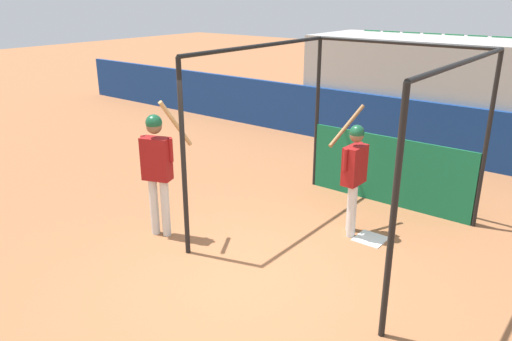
# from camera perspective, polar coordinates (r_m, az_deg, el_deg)

# --- Properties ---
(ground_plane) EXTENTS (60.00, 60.00, 0.00)m
(ground_plane) POSITION_cam_1_polar(r_m,az_deg,el_deg) (6.78, -1.68, -11.96)
(ground_plane) COLOR #935B38
(outfield_wall) EXTENTS (24.00, 0.12, 1.29)m
(outfield_wall) POSITION_cam_1_polar(r_m,az_deg,el_deg) (11.79, 18.57, 4.41)
(outfield_wall) COLOR navy
(outfield_wall) RESTS_ON ground
(bleacher_section) EXTENTS (6.50, 2.40, 2.57)m
(bleacher_section) POSITION_cam_1_polar(r_m,az_deg,el_deg) (12.83, 20.86, 8.26)
(bleacher_section) COLOR #9E9E99
(bleacher_section) RESTS_ON ground
(batting_cage) EXTENTS (3.07, 3.52, 2.82)m
(batting_cage) POSITION_cam_1_polar(r_m,az_deg,el_deg) (8.20, 13.31, 2.83)
(batting_cage) COLOR black
(batting_cage) RESTS_ON ground
(home_plate) EXTENTS (0.44, 0.44, 0.02)m
(home_plate) POSITION_cam_1_polar(r_m,az_deg,el_deg) (7.87, 12.94, -7.62)
(home_plate) COLOR white
(home_plate) RESTS_ON ground
(player_batter) EXTENTS (0.53, 0.90, 1.91)m
(player_batter) POSITION_cam_1_polar(r_m,az_deg,el_deg) (7.61, 11.14, 0.10)
(player_batter) COLOR silver
(player_batter) RESTS_ON ground
(player_waiting) EXTENTS (0.65, 0.57, 2.17)m
(player_waiting) POSITION_cam_1_polar(r_m,az_deg,el_deg) (7.52, -11.22, 0.84)
(player_waiting) COLOR silver
(player_waiting) RESTS_ON ground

